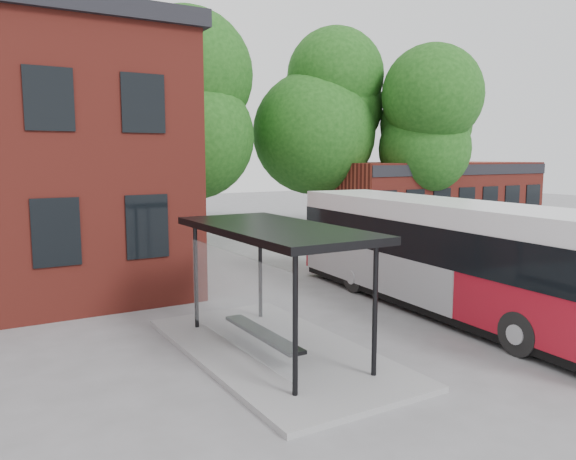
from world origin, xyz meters
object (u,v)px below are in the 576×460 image
bus_shelter (274,290)px  bicycle_0 (371,237)px  bicycle_7 (437,230)px  bicycle_6 (437,231)px  city_bus (449,257)px  bicycle_2 (377,236)px  bicycle_4 (397,230)px  bicycle_3 (378,231)px

bus_shelter → bicycle_0: bus_shelter is taller
bicycle_7 → bicycle_6: bearing=-28.6°
city_bus → bicycle_2: city_bus is taller
bicycle_2 → bicycle_4: (2.07, 0.80, 0.06)m
city_bus → bicycle_4: (8.24, 11.32, -1.07)m
bicycle_2 → bicycle_6: bearing=-94.1°
bicycle_3 → bicycle_4: 1.31m
bicycle_0 → bicycle_6: (4.89, 0.45, -0.09)m
bicycle_4 → bicycle_6: 2.19m
bicycle_2 → bicycle_7: bicycle_7 is taller
city_bus → bicycle_2: size_ratio=7.53×
bicycle_4 → bicycle_7: 2.04m
bus_shelter → bicycle_4: bus_shelter is taller
bus_shelter → bicycle_4: (14.16, 11.85, -0.96)m
bicycle_6 → bicycle_7: 0.47m
bicycle_7 → bus_shelter: bearing=144.9°
bicycle_3 → bicycle_7: bicycle_3 is taller
bicycle_4 → bicycle_6: bearing=-107.1°
city_bus → bicycle_3: bearing=62.6°
bicycle_2 → bicycle_3: (0.76, 0.79, 0.08)m
bicycle_4 → city_bus: bearing=151.4°
bicycle_4 → bicycle_7: (1.64, -1.21, 0.02)m
bicycle_3 → bicycle_0: bearing=143.5°
bus_shelter → bicycle_6: 19.54m
bus_shelter → bicycle_3: 17.49m
city_bus → bicycle_6: bearing=49.6°
bicycle_3 → bicycle_4: bearing=-76.1°
bicycle_2 → bicycle_6: bicycle_2 is taller
city_bus → bicycle_2: bearing=63.7°
bicycle_4 → bicycle_6: bicycle_4 is taller
bicycle_0 → bicycle_4: (2.90, 1.35, -0.00)m
bicycle_3 → bus_shelter: bearing=145.9°
bicycle_2 → bicycle_0: bearing=121.0°
city_bus → bicycle_4: 14.04m
bicycle_3 → bicycle_6: (3.31, -0.89, -0.11)m
bus_shelter → bicycle_2: bus_shelter is taller
bus_shelter → bicycle_3: bearing=42.6°
bicycle_0 → bicycle_3: (1.58, 1.34, 0.02)m
city_bus → bicycle_0: bearing=65.9°
city_bus → bicycle_7: bearing=49.8°
bicycle_0 → bicycle_2: bearing=-73.9°
city_bus → bicycle_2: 12.24m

